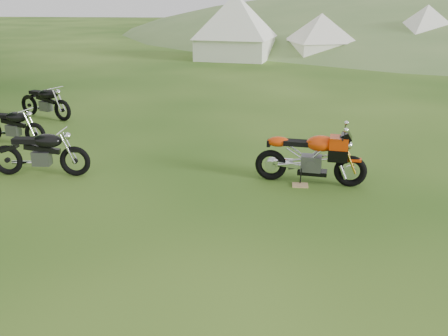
# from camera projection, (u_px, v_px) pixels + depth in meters

# --- Properties ---
(ground) EXTENTS (120.00, 120.00, 0.00)m
(ground) POSITION_uv_depth(u_px,v_px,m) (222.00, 236.00, 6.91)
(ground) COLOR #183E0D
(ground) RESTS_ON ground
(sport_motorcycle) EXTENTS (1.89, 0.73, 1.11)m
(sport_motorcycle) POSITION_uv_depth(u_px,v_px,m) (311.00, 153.00, 8.64)
(sport_motorcycle) COLOR red
(sport_motorcycle) RESTS_ON ground
(plywood_board) EXTENTS (0.28, 0.23, 0.02)m
(plywood_board) POSITION_uv_depth(u_px,v_px,m) (300.00, 185.00, 8.68)
(plywood_board) COLOR tan
(plywood_board) RESTS_ON ground
(vintage_moto_b) EXTENTS (1.67, 0.72, 0.85)m
(vintage_moto_b) POSITION_uv_depth(u_px,v_px,m) (12.00, 125.00, 10.95)
(vintage_moto_b) COLOR black
(vintage_moto_b) RESTS_ON ground
(vintage_moto_c) EXTENTS (1.77, 0.47, 0.93)m
(vintage_moto_c) POSITION_uv_depth(u_px,v_px,m) (40.00, 151.00, 9.02)
(vintage_moto_c) COLOR black
(vintage_moto_c) RESTS_ON ground
(vintage_moto_d) EXTENTS (1.76, 1.10, 0.92)m
(vintage_moto_d) POSITION_uv_depth(u_px,v_px,m) (45.00, 101.00, 13.16)
(vintage_moto_d) COLOR black
(vintage_moto_d) RESTS_ON ground
(tent_left) EXTENTS (3.93, 3.93, 2.92)m
(tent_left) POSITION_uv_depth(u_px,v_px,m) (236.00, 29.00, 24.59)
(tent_left) COLOR white
(tent_left) RESTS_ON ground
(tent_mid) EXTENTS (3.36, 3.36, 2.35)m
(tent_mid) POSITION_uv_depth(u_px,v_px,m) (321.00, 34.00, 24.81)
(tent_mid) COLOR white
(tent_mid) RESTS_ON ground
(tent_right) EXTENTS (3.67, 3.67, 2.60)m
(tent_right) POSITION_uv_depth(u_px,v_px,m) (425.00, 32.00, 24.77)
(tent_right) COLOR white
(tent_right) RESTS_ON ground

